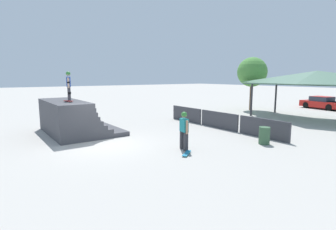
{
  "coord_description": "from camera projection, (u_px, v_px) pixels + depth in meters",
  "views": [
    {
      "loc": [
        11.79,
        -4.74,
        3.28
      ],
      "look_at": [
        -0.5,
        4.07,
        1.06
      ],
      "focal_mm": 28.0,
      "sensor_mm": 36.0,
      "label": 1
    }
  ],
  "objects": [
    {
      "name": "skateboard_on_ground",
      "position": [
        187.0,
        153.0,
        11.12
      ],
      "size": [
        0.66,
        0.8,
        0.09
      ],
      "rotation": [
        0.0,
        0.0,
        2.2
      ],
      "color": "green",
      "rests_on": "ground"
    },
    {
      "name": "ground_plane",
      "position": [
        106.0,
        145.0,
        12.69
      ],
      "size": [
        160.0,
        160.0,
        0.0
      ],
      "primitive_type": "plane",
      "color": "#ADA8A0"
    },
    {
      "name": "trash_bin",
      "position": [
        264.0,
        136.0,
        12.79
      ],
      "size": [
        0.52,
        0.52,
        0.85
      ],
      "primitive_type": "cylinder",
      "color": "#385B3D",
      "rests_on": "ground"
    },
    {
      "name": "skater_on_deck",
      "position": [
        69.0,
        84.0,
        14.57
      ],
      "size": [
        0.71,
        0.36,
        1.64
      ],
      "rotation": [
        0.0,
        0.0,
        -0.3
      ],
      "color": "#4C4C51",
      "rests_on": "quarter_pipe_ramp"
    },
    {
      "name": "barrier_fence",
      "position": [
        219.0,
        120.0,
        16.72
      ],
      "size": [
        9.55,
        0.12,
        1.05
      ],
      "color": "#3D3D42",
      "rests_on": "ground"
    },
    {
      "name": "parked_car_red",
      "position": [
        322.0,
        103.0,
        26.74
      ],
      "size": [
        4.3,
        2.42,
        1.27
      ],
      "rotation": [
        0.0,
        0.0,
        -0.18
      ],
      "color": "red",
      "rests_on": "ground"
    },
    {
      "name": "pavilion_shelter",
      "position": [
        317.0,
        78.0,
        19.25
      ],
      "size": [
        10.09,
        4.15,
        3.71
      ],
      "color": "#2D2D33",
      "rests_on": "ground"
    },
    {
      "name": "tree_far_back",
      "position": [
        252.0,
        72.0,
        25.5
      ],
      "size": [
        2.86,
        2.86,
        5.15
      ],
      "color": "brown",
      "rests_on": "ground"
    },
    {
      "name": "bystander_walking",
      "position": [
        184.0,
        128.0,
        11.68
      ],
      "size": [
        0.69,
        0.31,
        1.74
      ],
      "rotation": [
        0.0,
        0.0,
        2.94
      ],
      "color": "#2D2D33",
      "rests_on": "ground"
    },
    {
      "name": "skateboard_on_deck",
      "position": [
        68.0,
        101.0,
        14.06
      ],
      "size": [
        0.82,
        0.33,
        0.09
      ],
      "rotation": [
        0.0,
        0.0,
        0.16
      ],
      "color": "silver",
      "rests_on": "quarter_pipe_ramp"
    },
    {
      "name": "quarter_pipe_ramp",
      "position": [
        71.0,
        119.0,
        15.17
      ],
      "size": [
        5.1,
        3.7,
        1.93
      ],
      "color": "#424247",
      "rests_on": "ground"
    }
  ]
}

